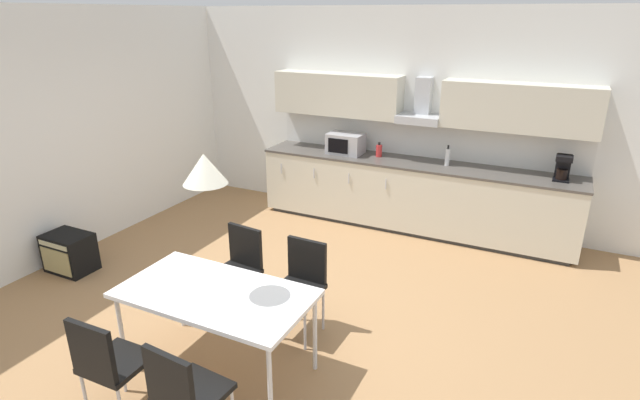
# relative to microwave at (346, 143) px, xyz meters

# --- Properties ---
(ground_plane) EXTENTS (8.65, 8.72, 0.02)m
(ground_plane) POSITION_rel_microwave_xyz_m (0.40, -2.58, -1.08)
(ground_plane) COLOR #9E754C
(wall_back) EXTENTS (6.92, 0.10, 2.85)m
(wall_back) POSITION_rel_microwave_xyz_m (0.40, 0.38, 0.36)
(wall_back) COLOR white
(wall_back) RESTS_ON ground_plane
(wall_left) EXTENTS (0.10, 6.97, 2.85)m
(wall_left) POSITION_rel_microwave_xyz_m (-2.53, -2.58, 0.36)
(wall_left) COLOR white
(wall_left) RESTS_ON ground_plane
(kitchen_counter) EXTENTS (4.17, 0.68, 0.93)m
(kitchen_counter) POSITION_rel_microwave_xyz_m (0.97, 0.00, -0.60)
(kitchen_counter) COLOR #333333
(kitchen_counter) RESTS_ON ground_plane
(backsplash_tile) EXTENTS (4.15, 0.02, 0.45)m
(backsplash_tile) POSITION_rel_microwave_xyz_m (0.97, 0.31, 0.09)
(backsplash_tile) COLOR silver
(backsplash_tile) RESTS_ON kitchen_counter
(upper_wall_cabinets) EXTENTS (4.15, 0.40, 0.57)m
(upper_wall_cabinets) POSITION_rel_microwave_xyz_m (0.97, 0.16, 0.63)
(upper_wall_cabinets) COLOR beige
(microwave) EXTENTS (0.48, 0.35, 0.28)m
(microwave) POSITION_rel_microwave_xyz_m (0.00, 0.00, 0.00)
(microwave) COLOR #ADADB2
(microwave) RESTS_ON kitchen_counter
(coffee_maker) EXTENTS (0.18, 0.19, 0.30)m
(coffee_maker) POSITION_rel_microwave_xyz_m (2.72, 0.03, 0.01)
(coffee_maker) COLOR black
(coffee_maker) RESTS_ON kitchen_counter
(bottle_white) EXTENTS (0.06, 0.06, 0.26)m
(bottle_white) POSITION_rel_microwave_xyz_m (1.39, 0.04, -0.03)
(bottle_white) COLOR white
(bottle_white) RESTS_ON kitchen_counter
(bottle_red) EXTENTS (0.08, 0.08, 0.20)m
(bottle_red) POSITION_rel_microwave_xyz_m (0.47, 0.05, -0.06)
(bottle_red) COLOR red
(bottle_red) RESTS_ON kitchen_counter
(dining_table) EXTENTS (1.51, 0.81, 0.73)m
(dining_table) POSITION_rel_microwave_xyz_m (0.42, -3.51, -0.38)
(dining_table) COLOR white
(dining_table) RESTS_ON ground_plane
(chair_near_left) EXTENTS (0.41, 0.41, 0.87)m
(chair_near_left) POSITION_rel_microwave_xyz_m (0.08, -4.30, -0.53)
(chair_near_left) COLOR black
(chair_near_left) RESTS_ON ground_plane
(chair_far_right) EXTENTS (0.41, 0.41, 0.87)m
(chair_far_right) POSITION_rel_microwave_xyz_m (0.76, -2.73, -0.53)
(chair_far_right) COLOR black
(chair_far_right) RESTS_ON ground_plane
(chair_far_left) EXTENTS (0.44, 0.44, 0.87)m
(chair_far_left) POSITION_rel_microwave_xyz_m (0.09, -2.73, -0.53)
(chair_far_left) COLOR black
(chair_far_left) RESTS_ON ground_plane
(chair_near_right) EXTENTS (0.43, 0.43, 0.87)m
(chair_near_right) POSITION_rel_microwave_xyz_m (0.75, -4.30, -0.53)
(chair_near_right) COLOR black
(chair_near_right) RESTS_ON ground_plane
(guitar_amp) EXTENTS (0.52, 0.37, 0.44)m
(guitar_amp) POSITION_rel_microwave_xyz_m (-2.13, -2.88, -0.85)
(guitar_amp) COLOR black
(guitar_amp) RESTS_ON ground_plane
(pendant_lamp) EXTENTS (0.32, 0.32, 0.22)m
(pendant_lamp) POSITION_rel_microwave_xyz_m (0.42, -3.51, 0.66)
(pendant_lamp) COLOR silver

